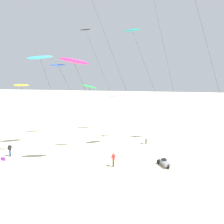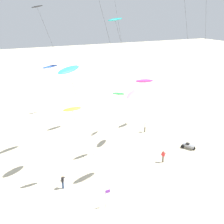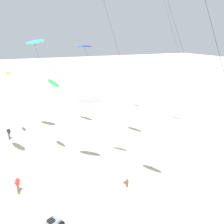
{
  "view_description": "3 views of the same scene",
  "coord_description": "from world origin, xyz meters",
  "px_view_note": "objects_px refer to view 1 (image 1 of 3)",
  "views": [
    {
      "loc": [
        9.17,
        -20.4,
        10.09
      ],
      "look_at": [
        1.66,
        12.21,
        4.62
      ],
      "focal_mm": 34.75,
      "sensor_mm": 36.0,
      "label": 1
    },
    {
      "loc": [
        -15.83,
        -23.58,
        18.97
      ],
      "look_at": [
        0.54,
        10.32,
        4.97
      ],
      "focal_mm": 44.08,
      "sensor_mm": 36.0,
      "label": 2
    },
    {
      "loc": [
        26.0,
        1.31,
        13.59
      ],
      "look_at": [
        2.13,
        12.15,
        5.78
      ],
      "focal_mm": 42.47,
      "sensor_mm": 36.0,
      "label": 3
    }
  ],
  "objects_px": {
    "kite_cyan": "(40,58)",
    "kite_green": "(89,87)",
    "kite_magenta": "(74,61)",
    "kite_pink": "(119,95)",
    "beach_buggy": "(164,162)",
    "kite_yellow": "(21,86)",
    "marker_flag": "(2,163)",
    "kite_teal": "(132,31)",
    "kite_flyer_nearest": "(113,159)",
    "kite_lime": "(154,1)",
    "kite_blue": "(58,66)",
    "kite_black": "(87,32)",
    "kite_flyer_middle": "(146,139)",
    "kite_flyer_furthest": "(10,150)"
  },
  "relations": [
    {
      "from": "kite_black",
      "to": "kite_blue",
      "type": "height_order",
      "value": "kite_black"
    },
    {
      "from": "kite_teal",
      "to": "kite_blue",
      "type": "xyz_separation_m",
      "value": [
        -11.55,
        -3.87,
        -5.62
      ]
    },
    {
      "from": "beach_buggy",
      "to": "kite_yellow",
      "type": "bearing_deg",
      "value": -177.66
    },
    {
      "from": "kite_teal",
      "to": "kite_flyer_middle",
      "type": "bearing_deg",
      "value": -59.44
    },
    {
      "from": "kite_blue",
      "to": "kite_cyan",
      "type": "xyz_separation_m",
      "value": [
        0.6,
        -6.33,
        0.74
      ]
    },
    {
      "from": "kite_green",
      "to": "kite_cyan",
      "type": "bearing_deg",
      "value": -175.76
    },
    {
      "from": "kite_black",
      "to": "beach_buggy",
      "type": "distance_m",
      "value": 31.22
    },
    {
      "from": "kite_green",
      "to": "kite_cyan",
      "type": "relative_size",
      "value": 0.7
    },
    {
      "from": "kite_lime",
      "to": "kite_blue",
      "type": "bearing_deg",
      "value": -141.26
    },
    {
      "from": "kite_yellow",
      "to": "kite_cyan",
      "type": "distance_m",
      "value": 4.92
    },
    {
      "from": "kite_flyer_furthest",
      "to": "beach_buggy",
      "type": "bearing_deg",
      "value": 4.21
    },
    {
      "from": "beach_buggy",
      "to": "kite_black",
      "type": "bearing_deg",
      "value": 129.42
    },
    {
      "from": "kite_cyan",
      "to": "beach_buggy",
      "type": "distance_m",
      "value": 20.71
    },
    {
      "from": "kite_magenta",
      "to": "kite_black",
      "type": "relative_size",
      "value": 0.62
    },
    {
      "from": "kite_black",
      "to": "kite_cyan",
      "type": "bearing_deg",
      "value": -92.22
    },
    {
      "from": "kite_cyan",
      "to": "beach_buggy",
      "type": "relative_size",
      "value": 6.27
    },
    {
      "from": "marker_flag",
      "to": "kite_flyer_furthest",
      "type": "bearing_deg",
      "value": 121.63
    },
    {
      "from": "kite_lime",
      "to": "kite_magenta",
      "type": "bearing_deg",
      "value": -106.87
    },
    {
      "from": "kite_blue",
      "to": "kite_flyer_nearest",
      "type": "xyz_separation_m",
      "value": [
        11.56,
        -10.42,
        -10.96
      ]
    },
    {
      "from": "kite_black",
      "to": "kite_green",
      "type": "distance_m",
      "value": 20.26
    },
    {
      "from": "beach_buggy",
      "to": "kite_flyer_furthest",
      "type": "bearing_deg",
      "value": -175.79
    },
    {
      "from": "kite_teal",
      "to": "kite_cyan",
      "type": "relative_size",
      "value": 1.37
    },
    {
      "from": "kite_cyan",
      "to": "kite_green",
      "type": "bearing_deg",
      "value": 4.24
    },
    {
      "from": "kite_yellow",
      "to": "kite_black",
      "type": "height_order",
      "value": "kite_black"
    },
    {
      "from": "kite_green",
      "to": "kite_flyer_nearest",
      "type": "relative_size",
      "value": 5.52
    },
    {
      "from": "beach_buggy",
      "to": "kite_flyer_nearest",
      "type": "bearing_deg",
      "value": -164.07
    },
    {
      "from": "kite_green",
      "to": "kite_teal",
      "type": "bearing_deg",
      "value": 66.1
    },
    {
      "from": "kite_pink",
      "to": "beach_buggy",
      "type": "distance_m",
      "value": 11.13
    },
    {
      "from": "kite_magenta",
      "to": "kite_lime",
      "type": "bearing_deg",
      "value": 73.13
    },
    {
      "from": "kite_teal",
      "to": "kite_flyer_nearest",
      "type": "bearing_deg",
      "value": -89.94
    },
    {
      "from": "kite_teal",
      "to": "kite_flyer_furthest",
      "type": "xyz_separation_m",
      "value": [
        -13.55,
        -14.1,
        -16.58
      ]
    },
    {
      "from": "kite_magenta",
      "to": "kite_pink",
      "type": "height_order",
      "value": "kite_magenta"
    },
    {
      "from": "kite_pink",
      "to": "kite_flyer_nearest",
      "type": "relative_size",
      "value": 4.83
    },
    {
      "from": "kite_teal",
      "to": "kite_cyan",
      "type": "height_order",
      "value": "kite_teal"
    },
    {
      "from": "kite_cyan",
      "to": "kite_yellow",
      "type": "bearing_deg",
      "value": -104.55
    },
    {
      "from": "kite_black",
      "to": "beach_buggy",
      "type": "bearing_deg",
      "value": -50.58
    },
    {
      "from": "kite_blue",
      "to": "kite_lime",
      "type": "distance_m",
      "value": 22.39
    },
    {
      "from": "kite_yellow",
      "to": "marker_flag",
      "type": "bearing_deg",
      "value": -76.89
    },
    {
      "from": "kite_cyan",
      "to": "kite_flyer_middle",
      "type": "xyz_separation_m",
      "value": [
        13.94,
        5.13,
        -11.7
      ]
    },
    {
      "from": "kite_yellow",
      "to": "marker_flag",
      "type": "distance_m",
      "value": 9.51
    },
    {
      "from": "kite_black",
      "to": "kite_magenta",
      "type": "bearing_deg",
      "value": -73.95
    },
    {
      "from": "kite_black",
      "to": "kite_lime",
      "type": "height_order",
      "value": "kite_lime"
    },
    {
      "from": "kite_green",
      "to": "kite_pink",
      "type": "bearing_deg",
      "value": 37.25
    },
    {
      "from": "kite_magenta",
      "to": "kite_yellow",
      "type": "distance_m",
      "value": 8.45
    },
    {
      "from": "kite_flyer_middle",
      "to": "kite_flyer_nearest",
      "type": "bearing_deg",
      "value": -107.92
    },
    {
      "from": "kite_flyer_middle",
      "to": "kite_flyer_furthest",
      "type": "distance_m",
      "value": 18.85
    },
    {
      "from": "kite_pink",
      "to": "kite_flyer_middle",
      "type": "relative_size",
      "value": 4.83
    },
    {
      "from": "kite_magenta",
      "to": "kite_cyan",
      "type": "distance_m",
      "value": 8.63
    },
    {
      "from": "kite_pink",
      "to": "marker_flag",
      "type": "height_order",
      "value": "kite_pink"
    },
    {
      "from": "kite_black",
      "to": "kite_cyan",
      "type": "xyz_separation_m",
      "value": [
        -0.65,
        -16.88,
        -6.45
      ]
    }
  ]
}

